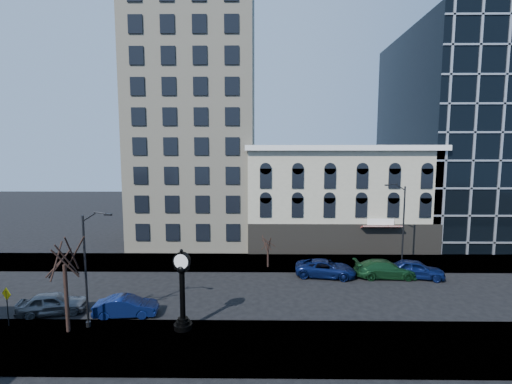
{
  "coord_description": "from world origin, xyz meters",
  "views": [
    {
      "loc": [
        2.36,
        -27.34,
        11.34
      ],
      "look_at": [
        2.0,
        4.0,
        8.0
      ],
      "focal_mm": 24.0,
      "sensor_mm": 36.0,
      "label": 1
    }
  ],
  "objects_px": {
    "street_clock": "(182,293)",
    "car_near_b": "(126,306)",
    "car_near_a": "(53,303)",
    "street_lamp_near": "(91,239)",
    "warning_sign": "(7,300)"
  },
  "relations": [
    {
      "from": "street_lamp_near",
      "to": "car_near_a",
      "type": "bearing_deg",
      "value": 165.8
    },
    {
      "from": "car_near_b",
      "to": "street_clock",
      "type": "bearing_deg",
      "value": -119.57
    },
    {
      "from": "street_clock",
      "to": "car_near_a",
      "type": "distance_m",
      "value": 10.29
    },
    {
      "from": "street_clock",
      "to": "car_near_b",
      "type": "height_order",
      "value": "street_clock"
    },
    {
      "from": "street_lamp_near",
      "to": "warning_sign",
      "type": "height_order",
      "value": "street_lamp_near"
    },
    {
      "from": "street_lamp_near",
      "to": "car_near_b",
      "type": "xyz_separation_m",
      "value": [
        1.27,
        1.91,
        -5.35
      ]
    },
    {
      "from": "street_clock",
      "to": "car_near_a",
      "type": "xyz_separation_m",
      "value": [
        -9.88,
        2.27,
        -1.74
      ]
    },
    {
      "from": "street_lamp_near",
      "to": "car_near_b",
      "type": "height_order",
      "value": "street_lamp_near"
    },
    {
      "from": "street_clock",
      "to": "car_near_b",
      "type": "distance_m",
      "value": 5.2
    },
    {
      "from": "car_near_b",
      "to": "car_near_a",
      "type": "bearing_deg",
      "value": 80.49
    },
    {
      "from": "street_lamp_near",
      "to": "car_near_b",
      "type": "bearing_deg",
      "value": 70.68
    },
    {
      "from": "street_lamp_near",
      "to": "warning_sign",
      "type": "bearing_deg",
      "value": -167.2
    },
    {
      "from": "street_clock",
      "to": "car_near_a",
      "type": "relative_size",
      "value": 1.16
    },
    {
      "from": "warning_sign",
      "to": "car_near_b",
      "type": "height_order",
      "value": "warning_sign"
    },
    {
      "from": "warning_sign",
      "to": "car_near_a",
      "type": "relative_size",
      "value": 0.58
    }
  ]
}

